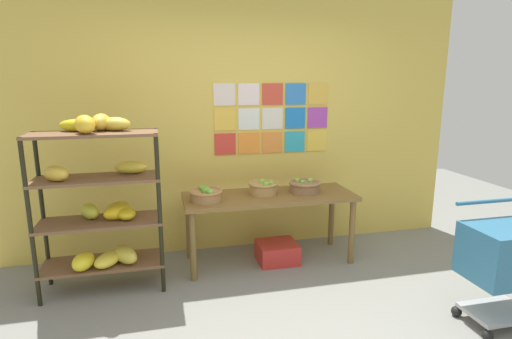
% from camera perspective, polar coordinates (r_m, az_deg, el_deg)
% --- Properties ---
extents(back_wall_with_art, '(4.86, 0.07, 2.73)m').
position_cam_1_polar(back_wall_with_art, '(4.33, -2.27, 6.57)').
color(back_wall_with_art, '#DDBD4E').
rests_on(back_wall_with_art, ground).
extents(banana_shelf_unit, '(1.03, 0.49, 1.54)m').
position_cam_1_polar(banana_shelf_unit, '(3.70, -20.70, -3.57)').
color(banana_shelf_unit, black).
rests_on(banana_shelf_unit, ground).
extents(display_table, '(1.69, 0.62, 0.70)m').
position_cam_1_polar(display_table, '(4.07, 1.88, -4.68)').
color(display_table, brown).
rests_on(display_table, ground).
extents(fruit_basket_right, '(0.32, 0.32, 0.14)m').
position_cam_1_polar(fruit_basket_right, '(4.15, 6.82, -2.30)').
color(fruit_basket_right, '#8F6947').
rests_on(fruit_basket_right, display_table).
extents(fruit_basket_left, '(0.32, 0.32, 0.15)m').
position_cam_1_polar(fruit_basket_left, '(3.85, -7.01, -3.45)').
color(fruit_basket_left, '#AB7E4C').
rests_on(fruit_basket_left, display_table).
extents(fruit_basket_centre, '(0.30, 0.30, 0.15)m').
position_cam_1_polar(fruit_basket_centre, '(4.05, 1.03, -2.51)').
color(fruit_basket_centre, tan).
rests_on(fruit_basket_centre, display_table).
extents(produce_crate_under_table, '(0.39, 0.36, 0.20)m').
position_cam_1_polar(produce_crate_under_table, '(4.23, 2.96, -11.43)').
color(produce_crate_under_table, red).
rests_on(produce_crate_under_table, ground).
extents(shopping_cart, '(0.54, 0.46, 0.91)m').
position_cam_1_polar(shopping_cart, '(3.55, 31.38, -10.38)').
color(shopping_cart, black).
rests_on(shopping_cart, ground).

